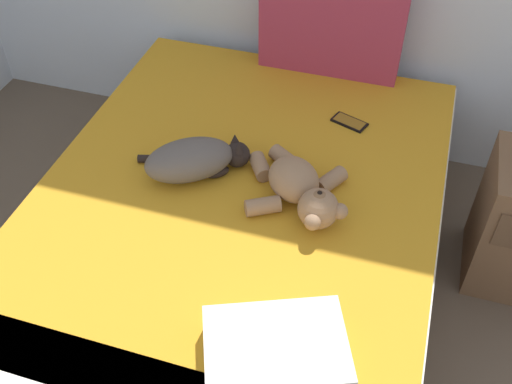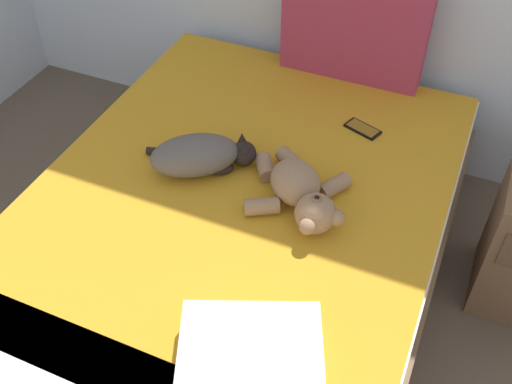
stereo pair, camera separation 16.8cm
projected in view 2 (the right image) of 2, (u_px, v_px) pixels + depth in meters
name	position (u px, v px, depth m)	size (l,w,h in m)	color
bed	(237.00, 243.00, 2.40)	(1.54, 2.06, 0.52)	brown
patterned_cushion	(354.00, 26.00, 2.63)	(0.65, 0.12, 0.50)	#A5334C
cat	(200.00, 155.00, 2.28)	(0.43, 0.35, 0.15)	#59514C
teddy_bear	(301.00, 192.00, 2.14)	(0.43, 0.43, 0.16)	#937051
cell_phone	(363.00, 129.00, 2.50)	(0.16, 0.12, 0.01)	black
throw_pillow	(251.00, 353.00, 1.69)	(0.40, 0.28, 0.11)	white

